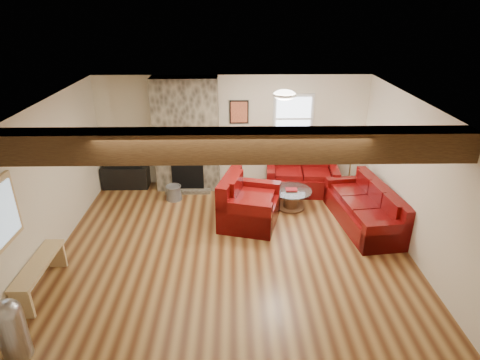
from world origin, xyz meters
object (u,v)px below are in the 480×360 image
object	(u,v)px
sofa_three	(364,206)
television	(123,156)
loveseat	(302,174)
floor_lamp	(354,138)
tv_cabinet	(126,176)
armchair_red	(250,201)
coffee_table	(291,199)

from	to	relation	value
sofa_three	television	xyz separation A→B (m)	(-4.93, 1.80, 0.36)
loveseat	floor_lamp	xyz separation A→B (m)	(1.09, 0.10, 0.80)
tv_cabinet	sofa_three	bearing A→B (deg)	-20.05
armchair_red	floor_lamp	distance (m)	2.84
armchair_red	coffee_table	xyz separation A→B (m)	(0.87, 0.57, -0.26)
sofa_three	television	bearing A→B (deg)	-117.01
coffee_table	floor_lamp	world-z (taller)	floor_lamp
loveseat	floor_lamp	world-z (taller)	floor_lamp
sofa_three	floor_lamp	size ratio (longest dim) A/B	1.43
tv_cabinet	television	bearing A→B (deg)	0.00
armchair_red	coffee_table	world-z (taller)	armchair_red
sofa_three	loveseat	bearing A→B (deg)	-154.87
armchair_red	tv_cabinet	bearing A→B (deg)	73.46
coffee_table	loveseat	bearing A→B (deg)	67.08
television	floor_lamp	size ratio (longest dim) A/B	0.59
floor_lamp	loveseat	bearing A→B (deg)	-174.80
sofa_three	floor_lamp	xyz separation A→B (m)	(0.15, 1.60, 0.82)
sofa_three	loveseat	world-z (taller)	loveseat
loveseat	floor_lamp	size ratio (longest dim) A/B	1.10
armchair_red	tv_cabinet	xyz separation A→B (m)	(-2.77, 1.69, -0.21)
coffee_table	tv_cabinet	distance (m)	3.81
armchair_red	floor_lamp	world-z (taller)	floor_lamp
loveseat	coffee_table	distance (m)	0.91
coffee_table	television	xyz separation A→B (m)	(-3.65, 1.11, 0.55)
tv_cabinet	armchair_red	bearing A→B (deg)	-31.29
sofa_three	floor_lamp	world-z (taller)	floor_lamp
coffee_table	floor_lamp	xyz separation A→B (m)	(1.44, 0.91, 1.00)
sofa_three	tv_cabinet	distance (m)	5.25
tv_cabinet	floor_lamp	xyz separation A→B (m)	(5.08, -0.20, 0.95)
television	floor_lamp	distance (m)	5.11
tv_cabinet	floor_lamp	size ratio (longest dim) A/B	0.73
armchair_red	television	world-z (taller)	television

